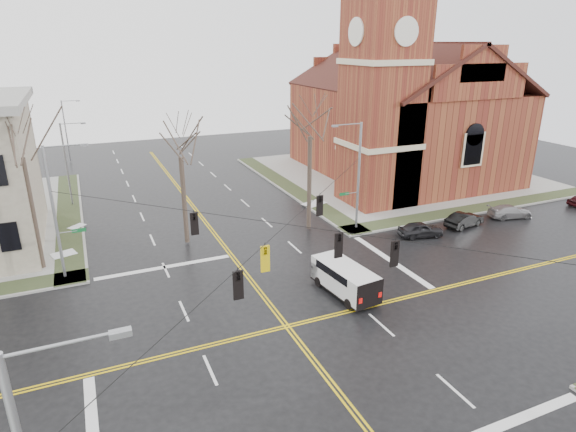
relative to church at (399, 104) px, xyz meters
name	(u,v)px	position (x,y,z in m)	size (l,w,h in m)	color
ground	(287,326)	(-24.76, -24.78, -8.43)	(120.00, 120.00, 0.00)	black
sidewalks	(287,325)	(-24.76, -24.78, -8.36)	(80.00, 80.00, 0.17)	gray
road_markings	(287,326)	(-24.76, -24.78, -8.43)	(100.00, 100.00, 0.01)	gold
church	(399,104)	(0.00, 0.00, 0.00)	(24.28, 27.48, 27.50)	maroon
signal_pole_ne	(357,173)	(-13.44, -13.28, -3.48)	(2.75, 0.22, 9.00)	gray
signal_pole_nw	(57,209)	(-36.09, -13.28, -3.48)	(2.75, 0.22, 9.00)	gray
span_wires	(287,224)	(-24.76, -24.78, -2.23)	(23.02, 23.02, 0.03)	black
traffic_signals	(292,242)	(-24.76, -25.45, -2.98)	(8.21, 8.26, 1.30)	black
streetlight_north_a	(68,161)	(-35.42, 3.22, -3.97)	(2.30, 0.20, 8.00)	gray
streetlight_north_b	(67,129)	(-35.42, 23.22, -3.97)	(2.30, 0.20, 8.00)	gray
cargo_van	(343,276)	(-19.91, -22.58, -7.30)	(2.52, 5.25, 1.92)	silver
parked_car_a	(421,229)	(-9.34, -16.95, -7.80)	(1.50, 3.72, 1.27)	black
parked_car_b	(464,220)	(-4.38, -16.61, -7.80)	(1.35, 3.88, 1.28)	black
parked_car_c	(510,211)	(1.11, -16.49, -7.85)	(1.64, 4.04, 1.17)	#949396
tree_nw_far	(21,150)	(-37.70, -11.11, 0.15)	(4.00, 4.00, 11.86)	#362A22
tree_nw_near	(180,151)	(-27.31, -10.67, -0.95)	(4.00, 4.00, 10.32)	#362A22
tree_ne	(310,130)	(-17.07, -11.77, 0.11)	(4.00, 4.00, 11.81)	#362A22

